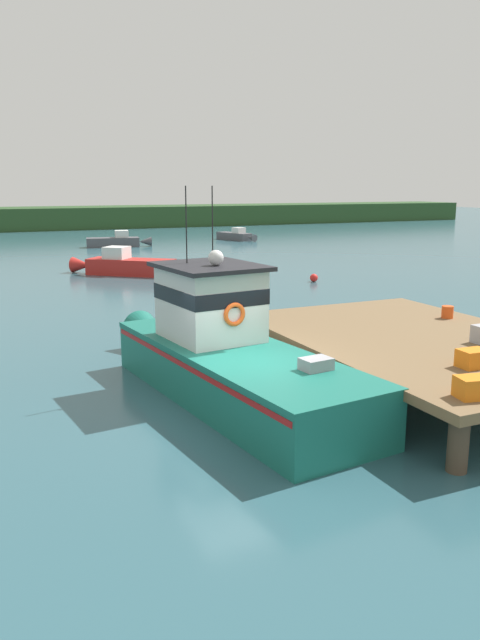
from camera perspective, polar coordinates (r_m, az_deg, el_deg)
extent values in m
plane|color=#2D5660|center=(13.60, 0.11, -8.46)|extent=(200.00, 200.00, 0.00)
cylinder|color=#4C3D2D|center=(11.41, 19.36, -10.67)|extent=(0.36, 0.36, 1.00)
cylinder|color=#4C3D2D|center=(17.89, 1.12, -1.69)|extent=(0.36, 0.36, 1.00)
cylinder|color=#4C3D2D|center=(20.61, 14.31, -0.21)|extent=(0.36, 0.36, 1.00)
cube|color=brown|center=(15.78, 16.21, -1.85)|extent=(6.00, 9.00, 0.20)
cube|color=#196B5B|center=(14.13, -0.37, -5.30)|extent=(3.41, 8.24, 1.10)
cone|color=#196B5B|center=(18.37, -8.17, -1.29)|extent=(1.30, 1.92, 1.10)
cube|color=#A31919|center=(14.00, -0.37, -3.54)|extent=(3.42, 8.08, 0.12)
cube|color=#196B5B|center=(13.96, -0.38, -2.91)|extent=(3.45, 8.24, 0.12)
cube|color=silver|center=(14.79, -2.74, 1.28)|extent=(2.14, 2.41, 1.80)
cube|color=black|center=(14.73, -2.76, 2.49)|extent=(2.17, 2.43, 0.36)
cube|color=#232328|center=(14.64, -2.78, 4.94)|extent=(2.42, 2.73, 0.10)
sphere|color=white|center=(14.35, -2.22, 5.72)|extent=(0.36, 0.36, 0.36)
cylinder|color=black|center=(14.83, -4.95, 8.69)|extent=(0.03, 0.03, 1.80)
cylinder|color=black|center=(15.15, -2.54, 8.80)|extent=(0.03, 0.03, 1.80)
cube|color=#939399|center=(12.47, 6.98, -4.28)|extent=(0.65, 0.51, 0.36)
torus|color=orange|center=(11.50, 5.04, -6.29)|extent=(0.62, 0.62, 0.12)
torus|color=#EA5119|center=(13.81, -0.51, 0.51)|extent=(0.55, 0.16, 0.54)
cube|color=orange|center=(11.55, 20.64, -5.80)|extent=(0.68, 0.56, 0.37)
cube|color=orange|center=(13.44, 20.60, -3.32)|extent=(0.62, 0.47, 0.37)
cylinder|color=#E04C19|center=(18.17, 18.48, 0.69)|extent=(0.32, 0.32, 0.34)
cube|color=red|center=(34.72, -9.94, 4.82)|extent=(4.64, 4.24, 0.87)
cone|color=red|center=(36.11, -14.24, 4.91)|extent=(1.47, 1.43, 0.87)
cube|color=silver|center=(35.01, -11.23, 6.08)|extent=(1.70, 1.70, 0.65)
cube|color=#4C4C51|center=(56.39, -0.55, 7.68)|extent=(2.20, 3.76, 0.65)
cone|color=#4C4C51|center=(54.75, 1.03, 7.54)|extent=(0.90, 1.05, 0.65)
cube|color=silver|center=(55.89, -0.11, 8.22)|extent=(1.15, 1.14, 0.49)
cube|color=#4C4C51|center=(50.92, -11.57, 6.99)|extent=(4.25, 1.97, 0.74)
cone|color=#4C4C51|center=(51.12, -8.69, 7.12)|extent=(1.13, 0.91, 0.74)
cube|color=silver|center=(50.91, -10.79, 7.76)|extent=(1.18, 1.20, 0.56)
sphere|color=red|center=(31.93, 6.78, 3.86)|extent=(0.41, 0.41, 0.41)
cube|color=#284723|center=(73.87, -20.36, 8.68)|extent=(120.00, 8.00, 2.40)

